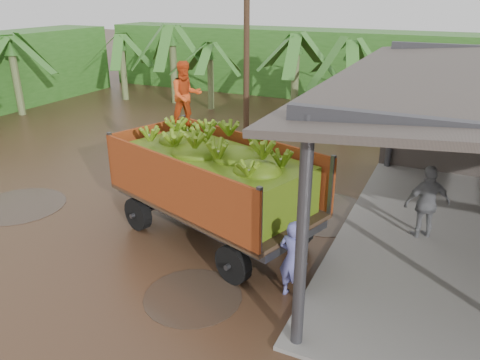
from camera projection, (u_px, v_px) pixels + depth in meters
name	position (u px, v px, depth m)	size (l,w,h in m)	color
ground	(159.00, 204.00, 13.11)	(100.00, 100.00, 0.00)	black
hedge_north	(288.00, 62.00, 26.63)	(22.00, 3.00, 3.60)	#2D661E
banana_trailer	(213.00, 178.00, 10.86)	(7.02, 3.90, 4.00)	#CC4F1D
man_blue	(293.00, 260.00, 8.87)	(0.60, 0.39, 1.64)	#6669BA
man_grey	(427.00, 204.00, 10.94)	(1.09, 0.46, 1.87)	gray
utility_pole	(247.00, 24.00, 18.68)	(1.20, 0.24, 8.53)	#47301E
banana_plants	(148.00, 84.00, 19.98)	(24.59, 20.90, 4.04)	#2D661E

